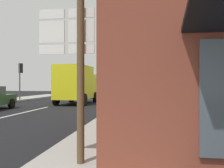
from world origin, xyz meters
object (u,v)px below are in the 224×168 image
at_px(traffic_light_near_right, 117,65).
at_px(traffic_light_far_left, 20,73).
at_px(delivery_truck, 76,83).
at_px(route_sign_post, 81,64).

xyz_separation_m(traffic_light_near_right, traffic_light_far_left, (-9.99, 6.75, -0.17)).
bearing_deg(delivery_truck, traffic_light_near_right, -47.10).
bearing_deg(traffic_light_far_left, traffic_light_near_right, -34.02).
height_order(route_sign_post, traffic_light_far_left, traffic_light_far_left).
distance_m(route_sign_post, traffic_light_near_right, 11.24).
relative_size(delivery_truck, traffic_light_near_right, 1.34).
bearing_deg(traffic_light_far_left, delivery_truck, -23.24).
relative_size(route_sign_post, traffic_light_far_left, 0.90).
bearing_deg(route_sign_post, delivery_truck, 106.36).
relative_size(delivery_truck, traffic_light_far_left, 1.43).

